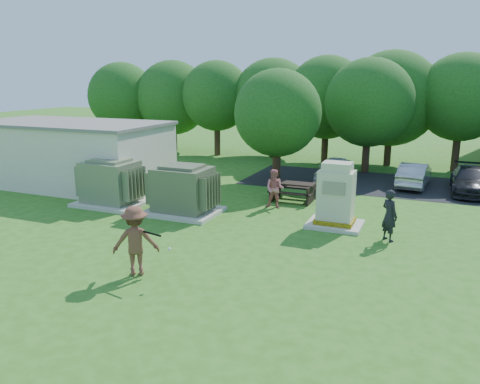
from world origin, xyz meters
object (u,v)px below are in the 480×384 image
at_px(batter, 136,241).
at_px(person_by_generator, 389,215).
at_px(transformer_right, 183,191).
at_px(car_dark, 470,180).
at_px(generator_cabinet, 336,199).
at_px(car_white, 334,169).
at_px(picnic_table, 293,189).
at_px(transformer_left, 111,183).
at_px(person_at_picnic, 275,189).
at_px(car_silver_a, 414,175).

bearing_deg(batter, person_by_generator, -167.63).
xyz_separation_m(transformer_right, car_dark, (11.38, 8.64, -0.33)).
distance_m(generator_cabinet, batter, 8.07).
relative_size(batter, car_white, 0.56).
bearing_deg(car_dark, car_white, 177.37).
distance_m(picnic_table, car_dark, 9.11).
bearing_deg(generator_cabinet, transformer_right, -173.77).
distance_m(transformer_left, car_white, 12.17).
bearing_deg(person_at_picnic, generator_cabinet, -30.97).
relative_size(car_white, car_dark, 0.85).
bearing_deg(transformer_left, person_by_generator, -1.06).
height_order(batter, person_by_generator, batter).
xyz_separation_m(generator_cabinet, car_silver_a, (2.45, 8.33, -0.46)).
height_order(person_by_generator, car_dark, person_by_generator).
xyz_separation_m(person_by_generator, car_white, (-3.82, 9.20, -0.29)).
relative_size(person_by_generator, car_dark, 0.42).
distance_m(generator_cabinet, car_white, 8.49).
bearing_deg(picnic_table, car_silver_a, 46.16).
distance_m(generator_cabinet, person_at_picnic, 3.39).
bearing_deg(picnic_table, transformer_right, -134.37).
bearing_deg(car_white, car_dark, -0.02).
distance_m(transformer_right, batter, 6.36).
bearing_deg(transformer_right, picnic_table, 45.63).
xyz_separation_m(batter, car_dark, (9.50, 14.72, -0.40)).
xyz_separation_m(person_at_picnic, car_dark, (8.08, 6.37, -0.23)).
height_order(person_by_generator, car_white, person_by_generator).
xyz_separation_m(transformer_left, transformer_right, (3.70, 0.00, 0.00)).
height_order(batter, car_silver_a, batter).
distance_m(generator_cabinet, picnic_table, 4.07).
height_order(batter, car_white, batter).
bearing_deg(car_white, person_by_generator, -64.66).
bearing_deg(person_at_picnic, batter, -102.71).
bearing_deg(car_silver_a, person_at_picnic, 56.24).
xyz_separation_m(picnic_table, car_dark, (7.69, 4.87, 0.10)).
relative_size(generator_cabinet, person_at_picnic, 1.46).
bearing_deg(batter, car_dark, -152.67).
xyz_separation_m(picnic_table, car_silver_a, (5.04, 5.25, 0.10)).
relative_size(generator_cabinet, car_dark, 0.57).
distance_m(person_at_picnic, car_white, 6.82).
xyz_separation_m(generator_cabinet, person_at_picnic, (-2.99, 1.58, -0.24)).
xyz_separation_m(batter, person_at_picnic, (1.42, 8.35, -0.17)).
xyz_separation_m(generator_cabinet, car_dark, (5.10, 7.95, -0.46)).
bearing_deg(car_white, car_silver_a, 3.35).
distance_m(person_by_generator, car_dark, 9.37).
bearing_deg(transformer_right, generator_cabinet, 6.23).
relative_size(person_at_picnic, car_dark, 0.39).
bearing_deg(transformer_left, transformer_right, 0.00).
height_order(transformer_right, generator_cabinet, generator_cabinet).
xyz_separation_m(transformer_left, car_silver_a, (12.43, 9.02, -0.34)).
bearing_deg(person_at_picnic, car_silver_a, 48.11).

